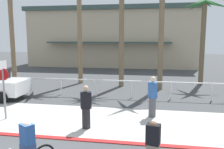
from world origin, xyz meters
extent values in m
plane|color=#424447|center=(0.00, 10.00, 0.00)|extent=(80.00, 80.00, 0.00)
cube|color=beige|center=(0.00, 4.20, 0.01)|extent=(44.00, 4.00, 0.02)
cube|color=maroon|center=(0.00, 2.20, 0.01)|extent=(44.00, 0.24, 0.03)
cube|color=#BCAD8E|center=(-1.74, 26.15, 3.35)|extent=(20.18, 8.31, 6.69)
cube|color=#384C47|center=(-1.74, 26.15, 6.94)|extent=(20.78, 8.91, 0.50)
cube|color=#384C47|center=(-1.74, 21.50, 3.00)|extent=(14.13, 1.20, 0.16)
cylinder|color=white|center=(0.00, 8.50, 1.00)|extent=(22.24, 0.08, 0.08)
cylinder|color=white|center=(-4.45, 8.50, 0.50)|extent=(0.08, 0.08, 1.00)
cylinder|color=white|center=(-2.22, 8.50, 0.50)|extent=(0.08, 0.08, 1.00)
cylinder|color=white|center=(0.00, 8.50, 0.50)|extent=(0.08, 0.08, 1.00)
cylinder|color=white|center=(2.22, 8.50, 0.50)|extent=(0.08, 0.08, 1.00)
cylinder|color=white|center=(4.45, 8.50, 0.50)|extent=(0.08, 0.08, 1.00)
cylinder|color=white|center=(6.67, 8.50, 0.50)|extent=(0.08, 0.08, 1.00)
cylinder|color=gray|center=(-2.90, 3.75, 1.10)|extent=(0.08, 0.08, 2.20)
cube|color=white|center=(-2.90, 3.75, 2.38)|extent=(0.04, 0.56, 0.36)
cylinder|color=red|center=(-2.90, 3.75, 1.98)|extent=(0.52, 0.03, 0.52)
cylinder|color=#846B4C|center=(-7.63, 12.19, 3.73)|extent=(0.36, 0.36, 7.47)
cylinder|color=#846B4C|center=(-2.19, 12.52, 3.93)|extent=(0.36, 0.36, 7.85)
cylinder|color=#756047|center=(1.11, 11.86, 3.61)|extent=(0.36, 0.36, 7.22)
cylinder|color=#756047|center=(3.87, 11.29, 4.15)|extent=(0.36, 0.36, 8.30)
cylinder|color=brown|center=(6.99, 13.62, 3.08)|extent=(0.36, 0.36, 6.16)
cone|color=#2D6B33|center=(7.89, 13.62, 5.90)|extent=(1.88, 0.32, 0.84)
cone|color=#2D6B33|center=(7.37, 14.28, 6.02)|extent=(1.06, 1.52, 0.61)
cone|color=#2D6B33|center=(6.54, 14.41, 5.94)|extent=(1.22, 1.79, 0.75)
cone|color=#2D6B33|center=(6.16, 13.62, 5.91)|extent=(1.75, 0.32, 0.82)
cone|color=#2D6B33|center=(6.55, 12.86, 5.97)|extent=(1.19, 1.75, 0.71)
cone|color=#2D6B33|center=(7.32, 13.05, 5.91)|extent=(0.99, 1.40, 0.80)
cylinder|color=black|center=(-4.60, 7.84, 0.33)|extent=(0.66, 0.22, 0.66)
cylinder|color=black|center=(-4.60, 6.04, 0.33)|extent=(0.66, 0.22, 0.66)
cube|color=black|center=(3.44, 0.38, 1.13)|extent=(0.39, 0.33, 0.52)
sphere|color=brown|center=(3.44, 0.38, 1.36)|extent=(0.22, 0.22, 0.22)
cube|color=#2D5699|center=(0.30, -0.13, 1.13)|extent=(0.43, 0.40, 0.52)
sphere|color=beige|center=(0.30, -0.13, 1.36)|extent=(0.22, 0.22, 0.22)
cylinder|color=#232326|center=(0.87, 3.28, 0.41)|extent=(0.42, 0.42, 0.83)
cube|color=black|center=(0.87, 3.28, 1.15)|extent=(0.47, 0.40, 0.64)
sphere|color=#D6A884|center=(0.87, 3.28, 1.61)|extent=(0.23, 0.23, 0.23)
cylinder|color=#4C4C51|center=(3.40, 5.14, 0.44)|extent=(0.44, 0.44, 0.89)
cube|color=#2D5699|center=(3.40, 5.14, 1.23)|extent=(0.43, 0.48, 0.68)
sphere|color=beige|center=(3.40, 5.14, 1.72)|extent=(0.24, 0.24, 0.24)
camera|label=1|loc=(3.39, -5.48, 3.53)|focal=38.79mm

